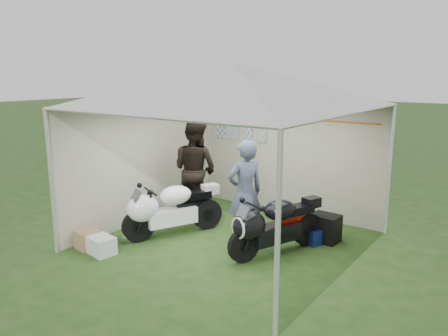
{
  "coord_description": "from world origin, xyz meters",
  "views": [
    {
      "loc": [
        4.03,
        -5.73,
        2.82
      ],
      "look_at": [
        -0.39,
        0.35,
        1.18
      ],
      "focal_mm": 35.0,
      "sensor_mm": 36.0,
      "label": 1
    }
  ],
  "objects": [
    {
      "name": "person_blue_jacket",
      "position": [
        0.22,
        0.1,
        0.88
      ],
      "size": [
        0.69,
        0.77,
        1.77
      ],
      "primitive_type": "imported",
      "rotation": [
        0.0,
        0.0,
        -2.08
      ],
      "color": "slate",
      "rests_on": "ground"
    },
    {
      "name": "ground",
      "position": [
        0.0,
        0.0,
        0.0
      ],
      "size": [
        80.0,
        80.0,
        0.0
      ],
      "primitive_type": "plane",
      "color": "#233F16",
      "rests_on": "ground"
    },
    {
      "name": "crate_0",
      "position": [
        -1.37,
        -1.61,
        0.14
      ],
      "size": [
        0.47,
        0.39,
        0.28
      ],
      "primitive_type": "cube",
      "rotation": [
        0.0,
        0.0,
        -0.16
      ],
      "color": "silver",
      "rests_on": "ground"
    },
    {
      "name": "person_dark_jacket",
      "position": [
        -1.3,
        0.65,
        0.98
      ],
      "size": [
        0.96,
        0.75,
        1.95
      ],
      "primitive_type": "imported",
      "rotation": [
        0.0,
        0.0,
        3.15
      ],
      "color": "black",
      "rests_on": "ground"
    },
    {
      "name": "canopy_tent",
      "position": [
        -0.0,
        0.03,
        2.58
      ],
      "size": [
        5.66,
        5.66,
        3.0
      ],
      "color": "silver",
      "rests_on": "ground"
    },
    {
      "name": "equipment_box",
      "position": [
        1.28,
        0.99,
        0.23
      ],
      "size": [
        0.48,
        0.39,
        0.47
      ],
      "primitive_type": "cube",
      "rotation": [
        0.0,
        0.0,
        -0.05
      ],
      "color": "black",
      "rests_on": "ground"
    },
    {
      "name": "motorcycle_white",
      "position": [
        -1.04,
        -0.41,
        0.51
      ],
      "size": [
        0.99,
        1.76,
        0.92
      ],
      "rotation": [
        0.0,
        0.0,
        -0.42
      ],
      "color": "black",
      "rests_on": "ground"
    },
    {
      "name": "motorcycle_black",
      "position": [
        0.83,
        -0.04,
        0.5
      ],
      "size": [
        0.9,
        1.74,
        0.9
      ],
      "rotation": [
        0.0,
        0.0,
        -0.38
      ],
      "color": "black",
      "rests_on": "ground"
    },
    {
      "name": "crate_1",
      "position": [
        -1.75,
        -1.59,
        0.15
      ],
      "size": [
        0.39,
        0.39,
        0.3
      ],
      "primitive_type": "cube",
      "rotation": [
        0.0,
        0.0,
        -0.17
      ],
      "color": "#94714D",
      "rests_on": "ground"
    },
    {
      "name": "crate_2",
      "position": [
        -1.49,
        -0.83,
        0.11
      ],
      "size": [
        0.31,
        0.26,
        0.22
      ],
      "primitive_type": "cube",
      "rotation": [
        0.0,
        0.0,
        -0.06
      ],
      "color": "white",
      "rests_on": "ground"
    },
    {
      "name": "paddock_stand",
      "position": [
        1.14,
        0.74,
        0.13
      ],
      "size": [
        0.39,
        0.32,
        0.25
      ],
      "primitive_type": "cube",
      "rotation": [
        0.0,
        0.0,
        -0.38
      ],
      "color": "#1C33B7",
      "rests_on": "ground"
    }
  ]
}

